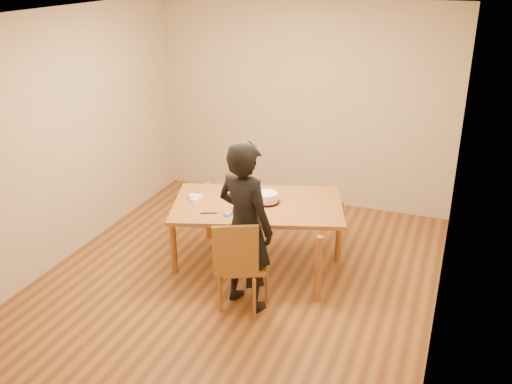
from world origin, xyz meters
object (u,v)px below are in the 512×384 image
(dining_table, at_px, (258,205))
(person, at_px, (245,226))
(dining_chair, at_px, (244,265))
(cake, at_px, (267,197))
(cake_plate, at_px, (267,202))

(dining_table, height_order, person, person)
(dining_table, distance_m, person, 0.75)
(dining_chair, distance_m, cake, 0.91)
(cake, bearing_deg, dining_table, -147.33)
(dining_chair, height_order, person, person)
(cake_plate, distance_m, cake, 0.05)
(dining_table, bearing_deg, cake_plate, 14.87)
(dining_chair, xyz_separation_m, cake_plate, (-0.07, 0.83, 0.31))
(dining_table, relative_size, person, 1.06)
(cake, height_order, person, person)
(cake, relative_size, person, 0.15)
(dining_table, height_order, cake, cake)
(cake_plate, distance_m, person, 0.79)
(cake_plate, bearing_deg, dining_table, -147.33)
(dining_chair, relative_size, cake_plate, 1.47)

